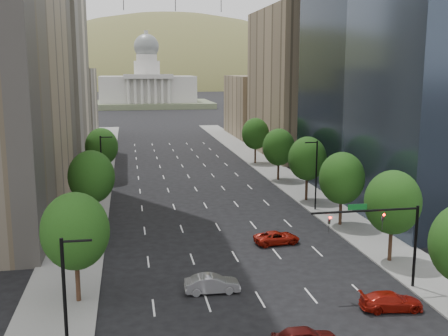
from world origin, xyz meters
TOP-DOWN VIEW (x-y plane):
  - sidewalk_left at (-15.50, 60.00)m, footprint 6.00×200.00m
  - sidewalk_right at (15.50, 60.00)m, footprint 6.00×200.00m
  - midrise_cream_left at (-25.00, 103.00)m, footprint 14.00×30.00m
  - filler_left at (-25.00, 136.00)m, footprint 14.00×26.00m
  - parking_tan_right at (25.00, 100.00)m, footprint 14.00×30.00m
  - filler_right at (25.00, 133.00)m, footprint 14.00×26.00m
  - tree_right_1 at (14.00, 36.00)m, footprint 5.20×5.20m
  - tree_right_2 at (14.00, 48.00)m, footprint 5.20×5.20m
  - tree_right_3 at (14.00, 60.00)m, footprint 5.20×5.20m
  - tree_right_4 at (14.00, 74.00)m, footprint 5.20×5.20m
  - tree_right_5 at (14.00, 90.00)m, footprint 5.20×5.20m
  - tree_left_0 at (-14.00, 32.00)m, footprint 5.20×5.20m
  - tree_left_1 at (-14.00, 52.00)m, footprint 5.20×5.20m
  - tree_left_2 at (-14.00, 78.00)m, footprint 5.20×5.20m
  - streetlight_rn at (13.44, 55.00)m, footprint 1.70×0.20m
  - streetlight_ls at (-13.44, 20.00)m, footprint 1.70×0.20m
  - streetlight_ln at (-13.44, 65.00)m, footprint 1.70×0.20m
  - traffic_signal at (10.53, 30.00)m, footprint 9.12×0.40m
  - capitol at (0.00, 249.71)m, footprint 60.00×40.00m
  - foothills at (34.67, 599.39)m, footprint 720.00×413.00m
  - car_red_near at (9.25, 26.47)m, footprint 4.90×2.42m
  - car_silver at (-3.50, 32.01)m, footprint 4.53×1.68m
  - car_red_far at (5.01, 42.99)m, footprint 5.00×2.78m

SIDE VIEW (x-z plane):
  - foothills at x=34.67m, z-range -169.28..93.72m
  - sidewalk_left at x=-15.50m, z-range 0.00..0.15m
  - sidewalk_right at x=15.50m, z-range 0.00..0.15m
  - car_red_far at x=5.01m, z-range 0.00..1.32m
  - car_red_near at x=9.25m, z-range 0.00..1.37m
  - car_silver at x=-3.50m, z-range 0.00..1.48m
  - streetlight_rn at x=13.44m, z-range 0.34..9.34m
  - streetlight_ls at x=-13.44m, z-range 0.34..9.34m
  - streetlight_ln at x=-13.44m, z-range 0.34..9.34m
  - traffic_signal at x=10.53m, z-range 1.49..8.86m
  - tree_right_4 at x=14.00m, z-range 1.23..9.69m
  - tree_right_2 at x=14.00m, z-range 1.30..9.91m
  - tree_left_2 at x=-14.00m, z-range 1.34..10.02m
  - tree_right_1 at x=14.00m, z-range 1.37..10.12m
  - tree_right_5 at x=14.00m, z-range 1.37..10.12m
  - tree_left_0 at x=-14.00m, z-range 1.37..10.12m
  - tree_right_3 at x=14.00m, z-range 1.44..10.34m
  - tree_left_1 at x=-14.00m, z-range 1.48..10.45m
  - filler_right at x=25.00m, z-range 0.00..16.00m
  - capitol at x=0.00m, z-range -9.02..26.18m
  - filler_left at x=-25.00m, z-range 0.00..18.00m
  - parking_tan_right at x=25.00m, z-range 0.00..30.00m
  - midrise_cream_left at x=-25.00m, z-range 0.00..35.00m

